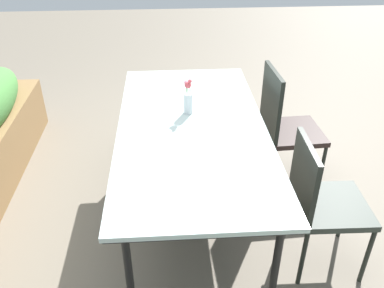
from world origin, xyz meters
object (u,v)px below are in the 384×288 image
chair_near_right (284,123)px  flower_vase (188,100)px  chair_near_left (321,198)px  dining_table (192,133)px

chair_near_right → flower_vase: bearing=-75.7°
chair_near_left → dining_table: bearing=-118.6°
chair_near_right → flower_vase: size_ratio=3.96×
dining_table → flower_vase: (0.19, 0.01, 0.14)m
flower_vase → dining_table: bearing=-175.8°
chair_near_left → chair_near_right: size_ratio=0.91×
flower_vase → chair_near_right: bearing=-72.6°
dining_table → chair_near_left: 0.88m
chair_near_left → flower_vase: 1.04m
dining_table → chair_near_left: bearing=-119.9°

